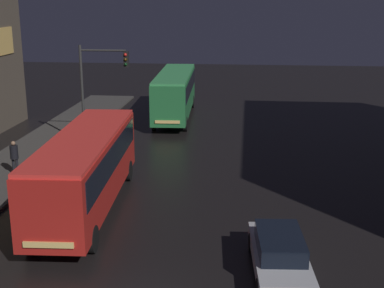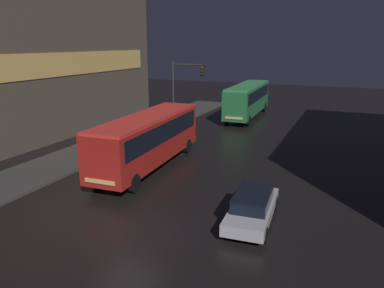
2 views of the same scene
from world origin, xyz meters
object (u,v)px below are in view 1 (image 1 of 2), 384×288
Objects in this scene: bus_far at (175,90)px; car_taxi at (279,253)px; traffic_light_main at (98,79)px; pedestrian_mid at (14,155)px; bus_near at (86,164)px.

car_taxi is (6.56, -23.01, -1.40)m from bus_far.
traffic_light_main is at bearing 65.29° from bus_far.
bus_far is at bearing 67.83° from traffic_light_main.
traffic_light_main reaches higher than car_taxi.
pedestrian_mid is at bearing -114.06° from traffic_light_main.
pedestrian_mid is 7.31m from traffic_light_main.
bus_near is 6.19× the size of pedestrian_mid.
bus_far reaches higher than bus_near.
pedestrian_mid is at bearing -41.25° from bus_near.
traffic_light_main is (2.73, 6.12, 2.92)m from pedestrian_mid.
traffic_light_main is (-2.15, 9.95, 2.07)m from bus_near.
bus_far is at bearing -97.11° from bus_near.
traffic_light_main is (-9.99, 14.59, 3.40)m from car_taxi.
pedestrian_mid is (-12.72, 8.47, 0.48)m from car_taxi.
traffic_light_main is at bearing -80.93° from bus_near.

